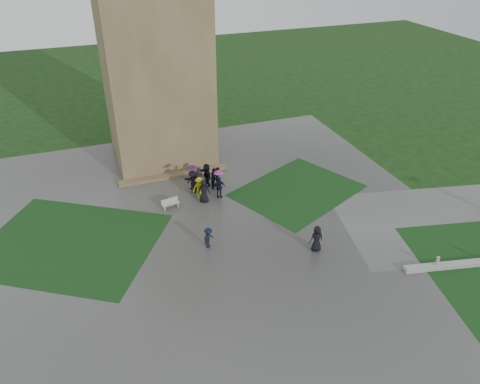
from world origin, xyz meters
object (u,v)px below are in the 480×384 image
object	(u,v)px
tower	(154,53)
pedestrian_near	(317,239)
bench	(170,203)
pedestrian_mid	(208,238)

from	to	relation	value
tower	pedestrian_near	world-z (taller)	tower
bench	pedestrian_near	world-z (taller)	pedestrian_near
tower	pedestrian_mid	bearing A→B (deg)	-90.29
bench	pedestrian_mid	size ratio (longest dim) A/B	0.92
tower	pedestrian_mid	distance (m)	16.72
tower	pedestrian_mid	world-z (taller)	tower
tower	bench	distance (m)	12.55
tower	pedestrian_near	distance (m)	19.98
pedestrian_mid	bench	bearing A→B (deg)	59.68
bench	tower	bearing A→B (deg)	71.30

